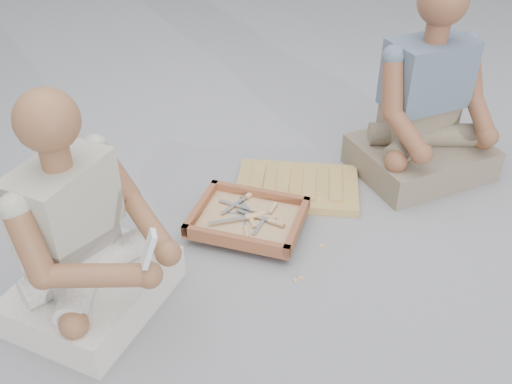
# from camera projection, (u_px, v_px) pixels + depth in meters

# --- Properties ---
(ground) EXTENTS (60.00, 60.00, 0.00)m
(ground) POSITION_uv_depth(u_px,v_px,m) (276.00, 281.00, 2.10)
(ground) COLOR gray
(ground) RESTS_ON ground
(carved_panel) EXTENTS (0.56, 0.39, 0.04)m
(carved_panel) POSITION_uv_depth(u_px,v_px,m) (297.00, 187.00, 2.57)
(carved_panel) COLOR #AE8743
(carved_panel) RESTS_ON ground
(tool_tray) EXTENTS (0.51, 0.44, 0.06)m
(tool_tray) POSITION_uv_depth(u_px,v_px,m) (248.00, 219.00, 2.31)
(tool_tray) COLOR brown
(tool_tray) RESTS_ON carved_panel
(chisel_0) EXTENTS (0.21, 0.09, 0.02)m
(chisel_0) POSITION_uv_depth(u_px,v_px,m) (248.00, 216.00, 2.30)
(chisel_0) COLOR silver
(chisel_0) RESTS_ON tool_tray
(chisel_1) EXTENTS (0.22, 0.05, 0.02)m
(chisel_1) POSITION_uv_depth(u_px,v_px,m) (262.00, 217.00, 2.32)
(chisel_1) COLOR silver
(chisel_1) RESTS_ON tool_tray
(chisel_2) EXTENTS (0.09, 0.21, 0.02)m
(chisel_2) POSITION_uv_depth(u_px,v_px,m) (251.00, 220.00, 2.30)
(chisel_2) COLOR silver
(chisel_2) RESTS_ON tool_tray
(chisel_3) EXTENTS (0.15, 0.19, 0.02)m
(chisel_3) POSITION_uv_depth(u_px,v_px,m) (248.00, 196.00, 2.42)
(chisel_3) COLOR silver
(chisel_3) RESTS_ON tool_tray
(chisel_4) EXTENTS (0.21, 0.10, 0.02)m
(chisel_4) POSITION_uv_depth(u_px,v_px,m) (254.00, 210.00, 2.34)
(chisel_4) COLOR silver
(chisel_4) RESTS_ON tool_tray
(chisel_5) EXTENTS (0.10, 0.21, 0.02)m
(chisel_5) POSITION_uv_depth(u_px,v_px,m) (270.00, 211.00, 2.34)
(chisel_5) COLOR silver
(chisel_5) RESTS_ON tool_tray
(chisel_6) EXTENTS (0.06, 0.22, 0.02)m
(chisel_6) POSITION_uv_depth(u_px,v_px,m) (246.00, 229.00, 2.25)
(chisel_6) COLOR silver
(chisel_6) RESTS_ON tool_tray
(chisel_7) EXTENTS (0.21, 0.11, 0.02)m
(chisel_7) POSITION_uv_depth(u_px,v_px,m) (272.00, 221.00, 2.28)
(chisel_7) COLOR silver
(chisel_7) RESTS_ON tool_tray
(wood_chip_0) EXTENTS (0.02, 0.02, 0.00)m
(wood_chip_0) POSITION_uv_depth(u_px,v_px,m) (330.00, 199.00, 2.52)
(wood_chip_0) COLOR tan
(wood_chip_0) RESTS_ON ground
(wood_chip_1) EXTENTS (0.02, 0.02, 0.00)m
(wood_chip_1) POSITION_uv_depth(u_px,v_px,m) (242.00, 179.00, 2.65)
(wood_chip_1) COLOR tan
(wood_chip_1) RESTS_ON ground
(wood_chip_2) EXTENTS (0.02, 0.02, 0.00)m
(wood_chip_2) POSITION_uv_depth(u_px,v_px,m) (219.00, 196.00, 2.53)
(wood_chip_2) COLOR tan
(wood_chip_2) RESTS_ON ground
(wood_chip_3) EXTENTS (0.02, 0.02, 0.00)m
(wood_chip_3) POSITION_uv_depth(u_px,v_px,m) (212.00, 231.00, 2.33)
(wood_chip_3) COLOR tan
(wood_chip_3) RESTS_ON ground
(wood_chip_4) EXTENTS (0.02, 0.02, 0.00)m
(wood_chip_4) POSITION_uv_depth(u_px,v_px,m) (215.00, 239.00, 2.29)
(wood_chip_4) COLOR tan
(wood_chip_4) RESTS_ON ground
(wood_chip_5) EXTENTS (0.02, 0.02, 0.00)m
(wood_chip_5) POSITION_uv_depth(u_px,v_px,m) (264.00, 228.00, 2.35)
(wood_chip_5) COLOR tan
(wood_chip_5) RESTS_ON ground
(wood_chip_6) EXTENTS (0.02, 0.02, 0.00)m
(wood_chip_6) POSITION_uv_depth(u_px,v_px,m) (255.00, 198.00, 2.52)
(wood_chip_6) COLOR tan
(wood_chip_6) RESTS_ON ground
(wood_chip_7) EXTENTS (0.02, 0.02, 0.00)m
(wood_chip_7) POSITION_uv_depth(u_px,v_px,m) (226.00, 187.00, 2.59)
(wood_chip_7) COLOR tan
(wood_chip_7) RESTS_ON ground
(wood_chip_8) EXTENTS (0.02, 0.02, 0.00)m
(wood_chip_8) POSITION_uv_depth(u_px,v_px,m) (322.00, 246.00, 2.26)
(wood_chip_8) COLOR tan
(wood_chip_8) RESTS_ON ground
(wood_chip_9) EXTENTS (0.02, 0.02, 0.00)m
(wood_chip_9) POSITION_uv_depth(u_px,v_px,m) (295.00, 280.00, 2.10)
(wood_chip_9) COLOR tan
(wood_chip_9) RESTS_ON ground
(wood_chip_10) EXTENTS (0.02, 0.02, 0.00)m
(wood_chip_10) POSITION_uv_depth(u_px,v_px,m) (248.00, 240.00, 2.29)
(wood_chip_10) COLOR tan
(wood_chip_10) RESTS_ON ground
(wood_chip_11) EXTENTS (0.02, 0.02, 0.00)m
(wood_chip_11) POSITION_uv_depth(u_px,v_px,m) (301.00, 278.00, 2.11)
(wood_chip_11) COLOR tan
(wood_chip_11) RESTS_ON ground
(wood_chip_12) EXTENTS (0.02, 0.02, 0.00)m
(wood_chip_12) POSITION_uv_depth(u_px,v_px,m) (175.00, 244.00, 2.27)
(wood_chip_12) COLOR tan
(wood_chip_12) RESTS_ON ground
(craftsman) EXTENTS (0.61, 0.63, 0.81)m
(craftsman) POSITION_uv_depth(u_px,v_px,m) (83.00, 243.00, 1.85)
(craftsman) COLOR silver
(craftsman) RESTS_ON ground
(companion) EXTENTS (0.72, 0.67, 0.89)m
(companion) POSITION_uv_depth(u_px,v_px,m) (426.00, 113.00, 2.55)
(companion) COLOR #7D6B5A
(companion) RESTS_ON ground
(mobile_phone) EXTENTS (0.07, 0.06, 0.12)m
(mobile_phone) POSITION_uv_depth(u_px,v_px,m) (149.00, 249.00, 1.64)
(mobile_phone) COLOR silver
(mobile_phone) RESTS_ON craftsman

